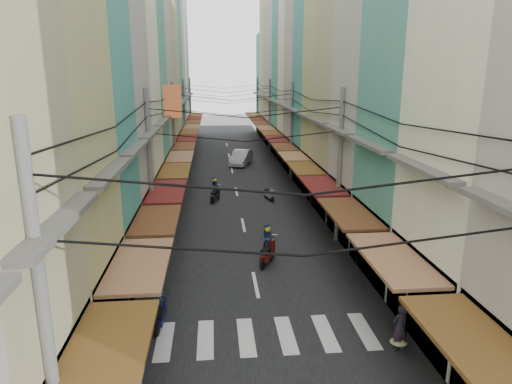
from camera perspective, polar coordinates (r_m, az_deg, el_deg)
ground at (r=21.92m, az=-0.54°, el=-9.23°), size 160.00×160.00×0.00m
road at (r=40.98m, az=-2.90°, el=2.14°), size 10.00×80.00×0.02m
sidewalk_left at (r=41.23m, az=-11.97°, el=1.94°), size 3.00×80.00×0.06m
sidewalk_right at (r=41.75m, az=6.05°, el=2.34°), size 3.00×80.00×0.06m
crosswalk at (r=16.63m, az=1.28°, el=-17.52°), size 7.55×2.40×0.01m
building_row_left at (r=37.08m, az=-15.65°, el=15.53°), size 7.80×67.67×23.70m
building_row_right at (r=37.66m, az=9.73°, el=15.27°), size 7.80×68.98×22.59m
utility_poles at (r=35.10m, az=-2.67°, el=10.91°), size 10.20×66.13×8.20m
white_car at (r=45.61m, az=-1.89°, el=3.43°), size 5.51×3.38×1.82m
bicycle at (r=20.96m, az=19.56°, el=-11.31°), size 1.79×0.85×1.18m
moving_scooters at (r=24.84m, az=-2.97°, el=-4.96°), size 6.34×18.11×1.96m
parked_scooters at (r=19.96m, az=15.42°, el=-10.82°), size 12.87×14.06×1.00m
pedestrians at (r=21.43m, az=-12.24°, el=-7.07°), size 11.67×19.93×2.24m
market_umbrella at (r=21.69m, az=16.56°, el=-4.76°), size 2.04×2.04×2.15m
traffic_sign at (r=16.58m, az=18.43°, el=-10.78°), size 0.10×0.60×2.73m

